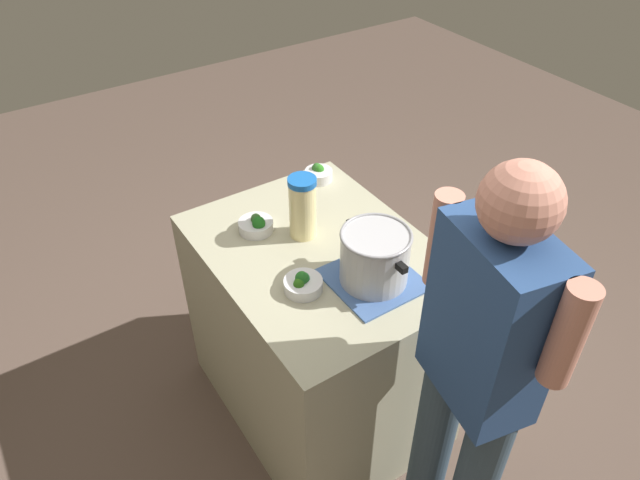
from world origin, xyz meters
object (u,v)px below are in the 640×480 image
(broccoli_bowl_center, at_px, (256,225))
(broccoli_bowl_front, at_px, (303,284))
(lemonade_pitcher, at_px, (302,207))
(person_cook, at_px, (474,382))
(cooking_pot, at_px, (375,256))
(broccoli_bowl_back, at_px, (319,174))

(broccoli_bowl_center, bearing_deg, broccoli_bowl_front, -3.76)
(lemonade_pitcher, height_order, person_cook, person_cook)
(broccoli_bowl_center, bearing_deg, person_cook, 10.33)
(lemonade_pitcher, xyz_separation_m, broccoli_bowl_front, (0.27, -0.17, -0.10))
(cooking_pot, height_order, broccoli_bowl_front, cooking_pot)
(broccoli_bowl_back, bearing_deg, lemonade_pitcher, -42.08)
(broccoli_bowl_center, distance_m, broccoli_bowl_back, 0.45)
(broccoli_bowl_center, height_order, broccoli_bowl_back, broccoli_bowl_center)
(broccoli_bowl_front, bearing_deg, broccoli_bowl_center, 176.24)
(cooking_pot, height_order, broccoli_bowl_center, cooking_pot)
(lemonade_pitcher, relative_size, person_cook, 0.15)
(cooking_pot, distance_m, person_cook, 0.54)
(broccoli_bowl_front, bearing_deg, person_cook, 18.58)
(broccoli_bowl_front, xyz_separation_m, broccoli_bowl_back, (-0.56, 0.43, 0.00))
(broccoli_bowl_center, xyz_separation_m, person_cook, (1.00, 0.18, -0.02))
(cooking_pot, height_order, person_cook, person_cook)
(person_cook, bearing_deg, cooking_pot, 177.10)
(lemonade_pitcher, bearing_deg, broccoli_bowl_center, -129.80)
(broccoli_bowl_center, bearing_deg, cooking_pot, 23.63)
(lemonade_pitcher, bearing_deg, person_cook, 2.75)
(broccoli_bowl_front, bearing_deg, cooking_pot, 67.99)
(broccoli_bowl_center, relative_size, person_cook, 0.08)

